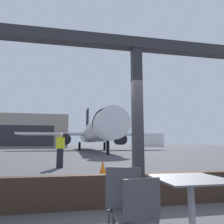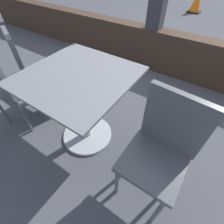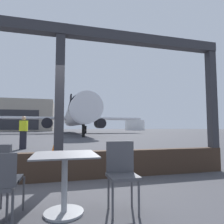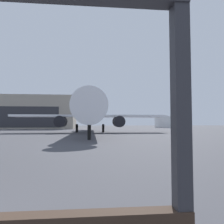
% 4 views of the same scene
% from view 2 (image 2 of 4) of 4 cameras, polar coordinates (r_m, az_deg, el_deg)
% --- Properties ---
extents(dining_table, '(0.83, 0.83, 0.78)m').
position_cam_2_polar(dining_table, '(1.52, -10.18, 2.67)').
color(dining_table, slate).
rests_on(dining_table, ground).
extents(cafe_chair_window_left, '(0.50, 0.50, 0.92)m').
position_cam_2_polar(cafe_chair_window_left, '(2.06, -26.14, 13.85)').
color(cafe_chair_window_left, '#4C4C51').
rests_on(cafe_chair_window_left, ground).
extents(cafe_chair_window_right, '(0.45, 0.45, 0.85)m').
position_cam_2_polar(cafe_chair_window_right, '(1.93, -32.50, 7.70)').
color(cafe_chair_window_right, '#4C4C51').
rests_on(cafe_chair_window_right, ground).
extents(cafe_chair_aisle_left, '(0.42, 0.42, 0.94)m').
position_cam_2_polar(cafe_chair_aisle_left, '(1.15, 16.84, -11.23)').
color(cafe_chair_aisle_left, '#4C4C51').
rests_on(cafe_chair_aisle_left, ground).
extents(traffic_cone, '(0.36, 0.36, 0.59)m').
position_cam_2_polar(traffic_cone, '(6.32, 27.28, 30.82)').
color(traffic_cone, orange).
rests_on(traffic_cone, ground).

